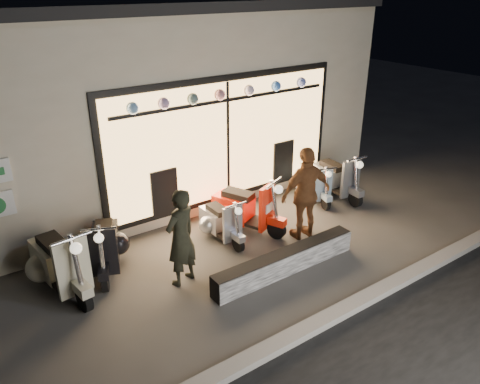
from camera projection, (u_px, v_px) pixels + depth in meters
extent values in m
plane|color=#383533|center=(251.00, 259.00, 8.37)|extent=(40.00, 40.00, 0.00)
cube|color=slate|center=(332.00, 316.00, 6.85)|extent=(40.00, 0.25, 0.12)
cube|color=beige|center=(129.00, 96.00, 11.26)|extent=(10.00, 6.00, 4.00)
cube|color=black|center=(120.00, 2.00, 10.39)|extent=(10.20, 6.20, 0.20)
cube|color=black|center=(226.00, 140.00, 9.62)|extent=(5.45, 0.06, 2.65)
cube|color=#FFBF6B|center=(227.00, 141.00, 9.59)|extent=(5.20, 0.04, 2.40)
cube|color=black|center=(228.00, 100.00, 9.21)|extent=(4.90, 0.06, 0.06)
cube|color=black|center=(285.00, 262.00, 7.92)|extent=(2.84, 0.28, 0.40)
cylinder|color=black|center=(238.00, 244.00, 8.55)|extent=(0.09, 0.30, 0.30)
cylinder|color=black|center=(213.00, 225.00, 9.20)|extent=(0.10, 0.30, 0.30)
cube|color=#B5B6BA|center=(233.00, 224.00, 8.55)|extent=(0.40, 0.06, 0.71)
cube|color=#B5B6BA|center=(215.00, 219.00, 9.06)|extent=(0.37, 0.61, 0.40)
cube|color=black|center=(217.00, 209.00, 8.89)|extent=(0.24, 0.49, 0.10)
sphere|color=#FFF2CC|center=(239.00, 211.00, 8.26)|extent=(0.13, 0.13, 0.13)
cylinder|color=black|center=(277.00, 230.00, 8.97)|extent=(0.25, 0.38, 0.37)
cylinder|color=black|center=(229.00, 216.00, 9.49)|extent=(0.27, 0.39, 0.37)
cube|color=red|center=(267.00, 207.00, 8.90)|extent=(0.49, 0.27, 0.89)
cube|color=red|center=(234.00, 207.00, 9.34)|extent=(0.72, 0.88, 0.50)
cube|color=black|center=(238.00, 195.00, 9.16)|extent=(0.52, 0.68, 0.13)
sphere|color=#FFF2CC|center=(279.00, 190.00, 8.61)|extent=(0.21, 0.21, 0.16)
cylinder|color=black|center=(105.00, 281.00, 7.46)|extent=(0.23, 0.36, 0.35)
cylinder|color=black|center=(107.00, 248.00, 8.37)|extent=(0.25, 0.37, 0.35)
cube|color=black|center=(103.00, 253.00, 7.49)|extent=(0.46, 0.25, 0.84)
cube|color=black|center=(106.00, 241.00, 8.19)|extent=(0.67, 0.83, 0.47)
cube|color=black|center=(104.00, 229.00, 7.98)|extent=(0.49, 0.64, 0.12)
sphere|color=#FFF2CC|center=(99.00, 238.00, 7.12)|extent=(0.20, 0.20, 0.15)
cylinder|color=black|center=(84.00, 299.00, 7.00)|extent=(0.16, 0.40, 0.39)
cylinder|color=black|center=(53.00, 268.00, 7.77)|extent=(0.19, 0.40, 0.39)
cube|color=beige|center=(73.00, 268.00, 6.98)|extent=(0.53, 0.15, 0.94)
cube|color=beige|center=(54.00, 258.00, 7.59)|extent=(0.58, 0.86, 0.53)
cube|color=black|center=(53.00, 244.00, 7.38)|extent=(0.40, 0.68, 0.14)
sphere|color=#FFF2CC|center=(76.00, 248.00, 6.62)|extent=(0.19, 0.19, 0.17)
cylinder|color=black|center=(326.00, 203.00, 10.11)|extent=(0.17, 0.31, 0.30)
cylinder|color=black|center=(308.00, 188.00, 10.86)|extent=(0.19, 0.32, 0.30)
cube|color=#7B99AF|center=(323.00, 186.00, 10.12)|extent=(0.40, 0.17, 0.72)
cube|color=#7B99AF|center=(310.00, 182.00, 10.71)|extent=(0.53, 0.69, 0.40)
cube|color=black|center=(313.00, 173.00, 10.53)|extent=(0.37, 0.54, 0.11)
sphere|color=#FFF2CC|center=(329.00, 174.00, 9.82)|extent=(0.16, 0.16, 0.13)
cylinder|color=black|center=(356.00, 199.00, 10.24)|extent=(0.13, 0.36, 0.35)
cylinder|color=black|center=(325.00, 183.00, 11.05)|extent=(0.15, 0.36, 0.35)
cube|color=slate|center=(350.00, 179.00, 10.24)|extent=(0.48, 0.11, 0.85)
cube|color=slate|center=(328.00, 176.00, 10.88)|extent=(0.49, 0.76, 0.48)
cube|color=black|center=(332.00, 166.00, 10.68)|extent=(0.34, 0.60, 0.12)
sphere|color=#FFF2CC|center=(360.00, 165.00, 9.89)|extent=(0.17, 0.17, 0.16)
imported|color=black|center=(181.00, 238.00, 7.41)|extent=(0.70, 0.57, 1.66)
imported|color=brown|center=(306.00, 194.00, 8.75)|extent=(1.11, 0.56, 1.82)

